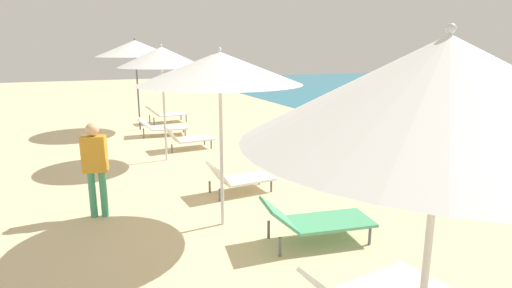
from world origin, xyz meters
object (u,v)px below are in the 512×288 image
Objects in this scene: umbrella_third at (220,68)px; lounger_third_shoreside at (239,178)px; umbrella_farthest at (135,49)px; person_walking_mid at (95,161)px; umbrella_fourth at (161,57)px; lounger_farthest_shoreside at (166,114)px; lounger_farthest_inland at (162,127)px; umbrella_second at (444,90)px; lounger_fourth_shoreside at (187,138)px; lounger_third_inland at (315,220)px.

umbrella_third reaches higher than lounger_third_shoreside.
umbrella_farthest is 7.54m from person_walking_mid.
lounger_farthest_shoreside is (1.01, 5.18, -2.12)m from umbrella_fourth.
lounger_farthest_shoreside is 0.97× the size of lounger_farthest_inland.
lounger_third_shoreside is 0.84× the size of lounger_farthest_shoreside.
umbrella_second is 0.94× the size of umbrella_farthest.
lounger_farthest_inland is at bearing 94.03° from lounger_fourth_shoreside.
umbrella_second is at bearing -98.76° from lounger_third_inland.
umbrella_second is at bearing -87.90° from umbrella_third.
lounger_fourth_shoreside is 0.83× the size of lounger_farthest_inland.
lounger_farthest_inland is (0.52, -1.20, -2.37)m from umbrella_farthest.
lounger_third_inland is at bearing 66.32° from person_walking_mid.
lounger_third_inland is (1.00, -1.07, -2.04)m from umbrella_third.
person_walking_mid is at bearing -118.93° from umbrella_fourth.
person_walking_mid is (-1.73, 1.07, -1.45)m from umbrella_third.
lounger_third_inland is 1.04× the size of lounger_farthest_inland.
umbrella_farthest is at bearing 91.30° from umbrella_second.
umbrella_second is 3.82m from umbrella_third.
lounger_farthest_shoreside is (-0.05, 10.32, -0.00)m from lounger_third_inland.
lounger_farthest_shoreside is at bearing 86.48° from umbrella_second.
lounger_third_inland is at bearing -96.08° from lounger_farthest_shoreside.
lounger_fourth_shoreside reaches higher than lounger_third_shoreside.
umbrella_third is at bearing -101.83° from lounger_fourth_shoreside.
lounger_third_inland is 1.25× the size of lounger_fourth_shoreside.
lounger_fourth_shoreside is (0.68, 4.98, -2.07)m from umbrella_third.
person_walking_mid is (-2.72, 2.13, 0.59)m from lounger_third_inland.
person_walking_mid is (-1.87, 4.88, -1.49)m from umbrella_second.
lounger_third_inland reaches higher than lounger_fourth_shoreside.
umbrella_fourth is at bearing 101.59° from lounger_third_shoreside.
umbrella_third is 0.90× the size of umbrella_farthest.
lounger_third_inland reaches higher than lounger_third_shoreside.
umbrella_second is at bearing -100.86° from lounger_third_shoreside.
umbrella_second is at bearing 35.35° from person_walking_mid.
lounger_third_inland is at bearing -78.32° from lounger_farthest_inland.
umbrella_farthest reaches higher than lounger_farthest_inland.
umbrella_farthest is at bearing 105.43° from lounger_third_inland.
umbrella_second is at bearing -97.59° from lounger_fourth_shoreside.
person_walking_mid reaches higher than lounger_fourth_shoreside.
lounger_farthest_inland is at bearing 89.29° from lounger_third_shoreside.
person_walking_mid is at bearing -125.65° from lounger_fourth_shoreside.
lounger_farthest_inland is at bearing 86.89° from umbrella_third.
lounger_fourth_shoreside is 0.86× the size of lounger_farthest_shoreside.
lounger_farthest_shoreside is (0.80, 13.07, -2.08)m from umbrella_second.
lounger_third_shoreside is 0.46× the size of umbrella_fourth.
umbrella_third is at bearing -89.05° from umbrella_fourth.
umbrella_second is 1.80× the size of lounger_farthest_inland.
umbrella_third reaches higher than person_walking_mid.
lounger_farthest_shoreside is at bearing 83.13° from lounger_farthest_inland.
umbrella_second is 3.55m from lounger_third_inland.
lounger_third_shoreside is 0.42× the size of umbrella_farthest.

